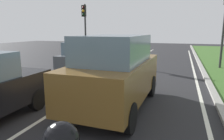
% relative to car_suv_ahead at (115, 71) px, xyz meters
% --- Properties ---
extents(ground_plane, '(60.00, 60.00, 0.00)m').
position_rel_car_suv_ahead_xyz_m(ground_plane, '(-0.93, 4.67, -1.17)').
color(ground_plane, '#262628').
extents(lane_line_center, '(0.12, 32.00, 0.01)m').
position_rel_car_suv_ahead_xyz_m(lane_line_center, '(-1.63, 4.67, -1.16)').
color(lane_line_center, silver).
rests_on(lane_line_center, ground).
extents(lane_line_right_edge, '(0.12, 32.00, 0.01)m').
position_rel_car_suv_ahead_xyz_m(lane_line_right_edge, '(2.67, 4.67, -1.16)').
color(lane_line_right_edge, silver).
rests_on(lane_line_right_edge, ground).
extents(curb_right, '(0.24, 48.00, 0.12)m').
position_rel_car_suv_ahead_xyz_m(curb_right, '(3.17, 4.67, -1.11)').
color(curb_right, '#9E9B93').
rests_on(curb_right, ground).
extents(car_suv_ahead, '(2.05, 4.54, 2.28)m').
position_rel_car_suv_ahead_xyz_m(car_suv_ahead, '(0.00, 0.00, 0.00)').
color(car_suv_ahead, brown).
rests_on(car_suv_ahead, ground).
extents(car_hatchback_far, '(1.76, 3.71, 1.78)m').
position_rel_car_suv_ahead_xyz_m(car_hatchback_far, '(-3.55, 4.79, -0.28)').
color(car_hatchback_far, '#474C51').
rests_on(car_hatchback_far, ground).
extents(traffic_light_overhead_left, '(0.32, 0.50, 4.53)m').
position_rel_car_suv_ahead_xyz_m(traffic_light_overhead_left, '(-5.86, 9.76, 1.98)').
color(traffic_light_overhead_left, '#2D2D2D').
rests_on(traffic_light_overhead_left, ground).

